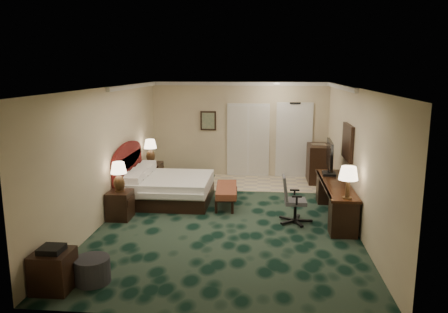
# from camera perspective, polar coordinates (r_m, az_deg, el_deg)

# --- Properties ---
(floor) EXTENTS (5.00, 7.50, 0.00)m
(floor) POSITION_cam_1_polar(r_m,az_deg,el_deg) (9.20, 0.62, -8.06)
(floor) COLOR black
(floor) RESTS_ON ground
(ceiling) EXTENTS (5.00, 7.50, 0.00)m
(ceiling) POSITION_cam_1_polar(r_m,az_deg,el_deg) (8.68, 0.66, 8.99)
(ceiling) COLOR white
(ceiling) RESTS_ON wall_back
(wall_back) EXTENTS (5.00, 0.00, 2.70)m
(wall_back) POSITION_cam_1_polar(r_m,az_deg,el_deg) (12.53, 2.05, 3.54)
(wall_back) COLOR beige
(wall_back) RESTS_ON ground
(wall_front) EXTENTS (5.00, 0.00, 2.70)m
(wall_front) POSITION_cam_1_polar(r_m,az_deg,el_deg) (5.24, -2.77, -7.75)
(wall_front) COLOR beige
(wall_front) RESTS_ON ground
(wall_left) EXTENTS (0.00, 7.50, 2.70)m
(wall_left) POSITION_cam_1_polar(r_m,az_deg,el_deg) (9.38, -14.76, 0.49)
(wall_left) COLOR beige
(wall_left) RESTS_ON ground
(wall_right) EXTENTS (0.00, 7.50, 2.70)m
(wall_right) POSITION_cam_1_polar(r_m,az_deg,el_deg) (9.00, 16.72, -0.08)
(wall_right) COLOR beige
(wall_right) RESTS_ON ground
(crown_molding) EXTENTS (5.00, 7.50, 0.10)m
(crown_molding) POSITION_cam_1_polar(r_m,az_deg,el_deg) (8.69, 0.66, 8.66)
(crown_molding) COLOR silver
(crown_molding) RESTS_ON wall_back
(tile_patch) EXTENTS (3.20, 1.70, 0.01)m
(tile_patch) POSITION_cam_1_polar(r_m,az_deg,el_deg) (11.95, 6.09, -3.50)
(tile_patch) COLOR #B9AA97
(tile_patch) RESTS_ON ground
(headboard) EXTENTS (0.12, 2.00, 1.40)m
(headboard) POSITION_cam_1_polar(r_m,az_deg,el_deg) (10.42, -12.41, -1.99)
(headboard) COLOR #450812
(headboard) RESTS_ON ground
(entry_door) EXTENTS (1.02, 0.06, 2.18)m
(entry_door) POSITION_cam_1_polar(r_m,az_deg,el_deg) (12.56, 9.12, 2.03)
(entry_door) COLOR silver
(entry_door) RESTS_ON ground
(closet_doors) EXTENTS (1.20, 0.06, 2.10)m
(closet_doors) POSITION_cam_1_polar(r_m,az_deg,el_deg) (12.53, 3.18, 2.13)
(closet_doors) COLOR beige
(closet_doors) RESTS_ON ground
(wall_art) EXTENTS (0.45, 0.06, 0.55)m
(wall_art) POSITION_cam_1_polar(r_m,az_deg,el_deg) (12.55, -2.07, 4.69)
(wall_art) COLOR #476754
(wall_art) RESTS_ON wall_back
(wall_mirror) EXTENTS (0.05, 0.95, 0.75)m
(wall_mirror) POSITION_cam_1_polar(r_m,az_deg,el_deg) (9.53, 15.86, 1.82)
(wall_mirror) COLOR white
(wall_mirror) RESTS_ON wall_right
(bed) EXTENTS (1.88, 1.74, 0.59)m
(bed) POSITION_cam_1_polar(r_m,az_deg,el_deg) (10.31, -7.04, -4.26)
(bed) COLOR white
(bed) RESTS_ON ground
(nightstand_near) EXTENTS (0.47, 0.53, 0.58)m
(nightstand_near) POSITION_cam_1_polar(r_m,az_deg,el_deg) (9.35, -13.44, -6.18)
(nightstand_near) COLOR black
(nightstand_near) RESTS_ON ground
(nightstand_far) EXTENTS (0.51, 0.58, 0.63)m
(nightstand_far) POSITION_cam_1_polar(r_m,az_deg,el_deg) (11.66, -9.40, -2.38)
(nightstand_far) COLOR black
(nightstand_far) RESTS_ON ground
(lamp_near) EXTENTS (0.40, 0.40, 0.62)m
(lamp_near) POSITION_cam_1_polar(r_m,az_deg,el_deg) (9.19, -13.56, -2.60)
(lamp_near) COLOR black
(lamp_near) RESTS_ON nightstand_near
(lamp_far) EXTENTS (0.42, 0.42, 0.62)m
(lamp_far) POSITION_cam_1_polar(r_m,az_deg,el_deg) (11.58, -9.59, 0.70)
(lamp_far) COLOR black
(lamp_far) RESTS_ON nightstand_far
(bed_bench) EXTENTS (0.54, 1.34, 0.44)m
(bed_bench) POSITION_cam_1_polar(r_m,az_deg,el_deg) (9.95, 0.33, -5.20)
(bed_bench) COLOR brown
(bed_bench) RESTS_ON ground
(ottoman) EXTENTS (0.63, 0.63, 0.37)m
(ottoman) POSITION_cam_1_polar(r_m,az_deg,el_deg) (6.84, -16.81, -14.01)
(ottoman) COLOR #28292D
(ottoman) RESTS_ON ground
(side_table) EXTENTS (0.52, 0.52, 0.56)m
(side_table) POSITION_cam_1_polar(r_m,az_deg,el_deg) (6.77, -21.40, -13.72)
(side_table) COLOR black
(side_table) RESTS_ON ground
(desk) EXTENTS (0.55, 2.54, 0.73)m
(desk) POSITION_cam_1_polar(r_m,az_deg,el_deg) (9.46, 14.28, -5.53)
(desk) COLOR black
(desk) RESTS_ON ground
(tv) EXTENTS (0.13, 0.99, 0.77)m
(tv) POSITION_cam_1_polar(r_m,az_deg,el_deg) (9.99, 13.63, -0.18)
(tv) COLOR black
(tv) RESTS_ON desk
(desk_lamp) EXTENTS (0.43, 0.43, 0.61)m
(desk_lamp) POSITION_cam_1_polar(r_m,az_deg,el_deg) (8.24, 15.89, -3.28)
(desk_lamp) COLOR black
(desk_lamp) RESTS_ON desk
(desk_chair) EXTENTS (0.58, 0.55, 0.97)m
(desk_chair) POSITION_cam_1_polar(r_m,az_deg,el_deg) (8.91, 9.33, -5.57)
(desk_chair) COLOR #44434B
(desk_chair) RESTS_ON ground
(minibar) EXTENTS (0.54, 0.97, 1.03)m
(minibar) POSITION_cam_1_polar(r_m,az_deg,el_deg) (12.21, 12.14, -0.91)
(minibar) COLOR black
(minibar) RESTS_ON ground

